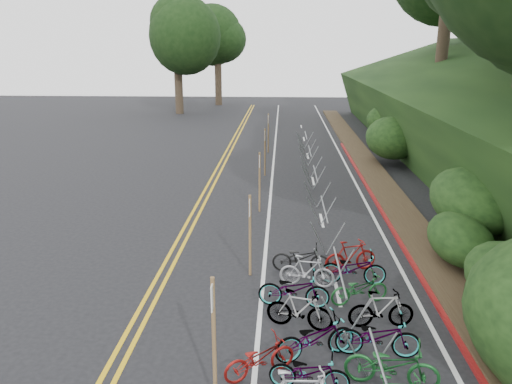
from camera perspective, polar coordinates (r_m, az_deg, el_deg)
ground at (r=10.94m, az=-5.85°, el=-20.75°), size 120.00×120.00×0.00m
road_markings at (r=19.85m, az=0.37°, el=-3.04°), size 7.47×80.00×0.01m
red_curb at (r=22.02m, az=13.91°, el=-1.44°), size 0.25×28.00×0.10m
embankment at (r=30.20m, az=25.54°, el=7.09°), size 14.30×48.14×9.11m
bike_racks_rest at (r=22.41m, az=6.79°, el=1.38°), size 1.14×23.00×1.17m
signpost_near at (r=9.58m, az=-4.84°, el=-15.77°), size 0.08×0.40×2.63m
signposts_rest at (r=23.21m, az=0.76°, el=3.48°), size 0.08×18.40×2.50m
bike_front at (r=10.80m, az=0.40°, el=-18.43°), size 1.28×1.67×0.84m
bike_valet at (r=11.68m, az=9.94°, el=-15.43°), size 3.38×10.23×1.10m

